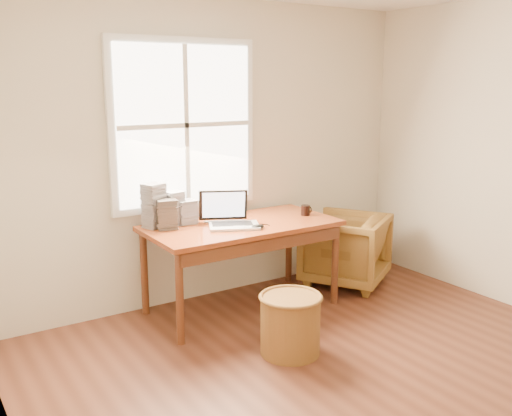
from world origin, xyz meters
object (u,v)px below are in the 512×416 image
at_px(wicker_stool, 290,325).
at_px(coffee_mug, 305,210).
at_px(armchair, 345,249).
at_px(laptop, 234,208).
at_px(desk, 242,226).
at_px(cd_stack_a, 174,208).

height_order(wicker_stool, coffee_mug, coffee_mug).
xyz_separation_m(armchair, laptop, (-1.27, -0.07, 0.57)).
relative_size(desk, laptop, 3.64).
distance_m(armchair, cd_stack_a, 1.75).
relative_size(laptop, coffee_mug, 4.88).
distance_m(desk, wicker_stool, 1.04).
height_order(wicker_stool, cd_stack_a, cd_stack_a).
xyz_separation_m(desk, laptop, (-0.12, -0.07, 0.18)).
relative_size(desk, armchair, 2.15).
bearing_deg(cd_stack_a, laptop, -42.19).
relative_size(armchair, cd_stack_a, 2.63).
relative_size(wicker_stool, laptop, 0.97).
xyz_separation_m(wicker_stool, coffee_mug, (0.77, 0.84, 0.58)).
xyz_separation_m(coffee_mug, cd_stack_a, (-1.12, 0.32, 0.10)).
bearing_deg(armchair, coffee_mug, -25.30).
height_order(armchair, wicker_stool, armchair).
height_order(armchair, laptop, laptop).
relative_size(armchair, laptop, 1.69).
bearing_deg(wicker_stool, cd_stack_a, 106.54).
distance_m(armchair, laptop, 1.40).
distance_m(wicker_stool, coffee_mug, 1.28).
bearing_deg(wicker_stool, armchair, 34.57).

